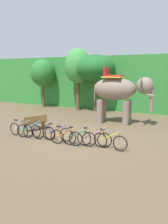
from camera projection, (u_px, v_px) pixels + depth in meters
name	position (u px, v px, depth m)	size (l,w,h in m)	color
ground_plane	(78.00, 140.00, 12.50)	(80.00, 80.00, 0.00)	brown
foliage_hedge	(142.00, 83.00, 22.97)	(36.00, 6.00, 4.88)	#338438
tree_far_left	(43.00, 73.00, 23.45)	(2.38, 2.38, 4.68)	brown
tree_center	(78.00, 66.00, 21.41)	(2.34, 2.34, 5.53)	brown
tree_right	(95.00, 68.00, 20.79)	(3.40, 3.40, 4.94)	brown
elephant	(119.00, 91.00, 16.03)	(4.20, 2.09, 3.78)	gray
bike_white	(21.00, 130.00, 13.07)	(1.71, 0.52, 0.92)	black
bike_teal	(30.00, 131.00, 12.74)	(1.71, 0.52, 0.92)	black
bike_black	(43.00, 132.00, 12.59)	(1.71, 0.52, 0.92)	black
bike_purple	(57.00, 133.00, 12.27)	(1.70, 0.52, 0.92)	black
bike_orange	(66.00, 137.00, 11.58)	(1.71, 0.52, 0.92)	black
bike_green	(79.00, 138.00, 11.44)	(1.69, 0.53, 0.92)	black
bike_pink	(94.00, 139.00, 11.32)	(1.69, 0.52, 0.92)	black
bike_yellow	(110.00, 141.00, 10.92)	(1.71, 0.52, 0.92)	black
wooden_bench	(35.00, 122.00, 14.44)	(0.96, 1.54, 0.89)	brown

